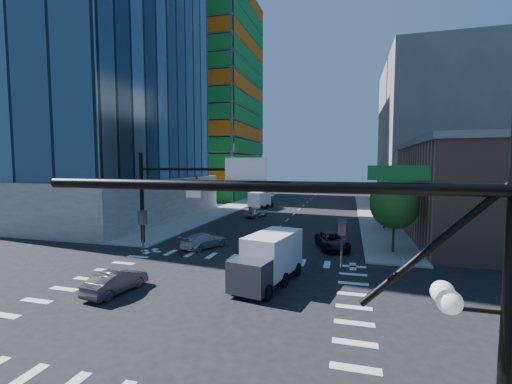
% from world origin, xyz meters
% --- Properties ---
extents(ground, '(160.00, 160.00, 0.00)m').
position_xyz_m(ground, '(0.00, 0.00, 0.00)').
color(ground, black).
rests_on(ground, ground).
extents(road_markings, '(20.00, 20.00, 0.01)m').
position_xyz_m(road_markings, '(0.00, 0.00, 0.01)').
color(road_markings, silver).
rests_on(road_markings, ground).
extents(sidewalk_ne, '(5.00, 60.00, 0.15)m').
position_xyz_m(sidewalk_ne, '(12.50, 40.00, 0.07)').
color(sidewalk_ne, gray).
rests_on(sidewalk_ne, ground).
extents(sidewalk_nw, '(5.00, 60.00, 0.15)m').
position_xyz_m(sidewalk_nw, '(-12.50, 40.00, 0.07)').
color(sidewalk_nw, gray).
rests_on(sidewalk_nw, ground).
extents(construction_building, '(25.16, 34.50, 70.60)m').
position_xyz_m(construction_building, '(-27.41, 61.93, 24.61)').
color(construction_building, slate).
rests_on(construction_building, ground).
extents(bg_building_ne, '(24.00, 30.00, 28.00)m').
position_xyz_m(bg_building_ne, '(27.00, 55.00, 14.00)').
color(bg_building_ne, slate).
rests_on(bg_building_ne, ground).
extents(signal_mast_se, '(10.51, 2.48, 9.00)m').
position_xyz_m(signal_mast_se, '(10.60, -11.50, 5.01)').
color(signal_mast_se, black).
rests_on(signal_mast_se, sidewalk_se).
extents(signal_mast_nw, '(10.20, 0.40, 9.00)m').
position_xyz_m(signal_mast_nw, '(-10.00, 11.50, 5.49)').
color(signal_mast_nw, black).
rests_on(signal_mast_nw, sidewalk_nw).
extents(tree_south, '(4.16, 4.16, 6.82)m').
position_xyz_m(tree_south, '(12.63, 13.90, 4.69)').
color(tree_south, '#382316').
rests_on(tree_south, sidewalk_ne).
extents(tree_north, '(3.54, 3.52, 5.78)m').
position_xyz_m(tree_north, '(12.93, 25.90, 3.99)').
color(tree_north, '#382316').
rests_on(tree_north, sidewalk_ne).
extents(car_nb_far, '(3.90, 5.86, 1.50)m').
position_xyz_m(car_nb_far, '(7.13, 14.39, 0.75)').
color(car_nb_far, black).
rests_on(car_nb_far, ground).
extents(car_sb_near, '(3.83, 5.36, 1.44)m').
position_xyz_m(car_sb_near, '(-4.78, 11.51, 0.72)').
color(car_sb_near, silver).
rests_on(car_sb_near, ground).
extents(car_sb_mid, '(3.23, 5.00, 1.59)m').
position_xyz_m(car_sb_mid, '(-5.04, 31.61, 0.79)').
color(car_sb_mid, '#B6B8BE').
rests_on(car_sb_mid, ground).
extents(car_sb_cross, '(2.03, 4.47, 1.42)m').
position_xyz_m(car_sb_cross, '(-5.35, -0.64, 0.71)').
color(car_sb_cross, '#454449').
rests_on(car_sb_cross, ground).
extents(box_truck_near, '(3.87, 6.67, 3.29)m').
position_xyz_m(box_truck_near, '(3.41, 3.25, 1.46)').
color(box_truck_near, black).
rests_on(box_truck_near, ground).
extents(box_truck_far, '(3.61, 6.27, 3.09)m').
position_xyz_m(box_truck_far, '(-6.83, 41.87, 1.37)').
color(box_truck_far, black).
rests_on(box_truck_far, ground).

